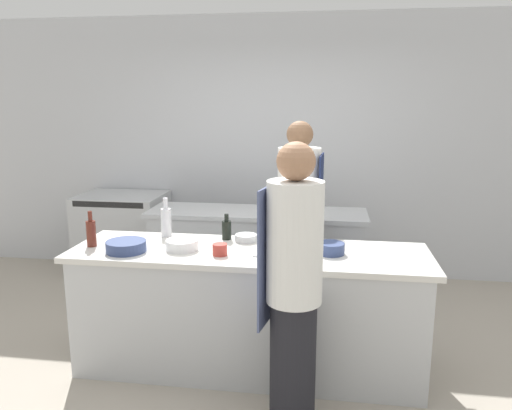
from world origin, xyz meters
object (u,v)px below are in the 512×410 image
(chef_at_prep_near, at_px, (293,288))
(chef_at_stove, at_px, (299,229))
(bowl_wooden_salad, at_px, (126,246))
(cup, at_px, (220,250))
(bottle_wine, at_px, (166,221))
(oven_range, at_px, (123,235))
(bowl_mixing_large, at_px, (246,238))
(bowl_prep_small, at_px, (330,248))
(bottle_vinegar, at_px, (91,232))
(bowl_ceramic_blue, at_px, (182,245))
(bottle_olive_oil, at_px, (227,229))

(chef_at_prep_near, xyz_separation_m, chef_at_stove, (-0.05, 1.25, 0.02))
(bowl_wooden_salad, height_order, cup, cup)
(chef_at_prep_near, height_order, bottle_wine, chef_at_prep_near)
(oven_range, bearing_deg, chef_at_prep_near, -48.86)
(bowl_mixing_large, bearing_deg, cup, -108.20)
(chef_at_prep_near, bearing_deg, cup, 59.70)
(bowl_mixing_large, bearing_deg, bowl_prep_small, -19.15)
(oven_range, height_order, bowl_mixing_large, bowl_mixing_large)
(bottle_wine, relative_size, bowl_prep_small, 1.60)
(chef_at_prep_near, distance_m, bottle_vinegar, 1.59)
(bottle_vinegar, bearing_deg, bowl_ceramic_blue, 1.07)
(bottle_olive_oil, relative_size, bowl_mixing_large, 1.19)
(oven_range, bearing_deg, bowl_wooden_salad, -65.76)
(bottle_wine, height_order, bowl_ceramic_blue, bottle_wine)
(chef_at_stove, relative_size, cup, 17.69)
(oven_range, height_order, bottle_wine, bottle_wine)
(oven_range, relative_size, bowl_ceramic_blue, 4.05)
(bowl_prep_small, xyz_separation_m, cup, (-0.74, -0.14, 0.00))
(bowl_ceramic_blue, bearing_deg, bottle_vinegar, -178.93)
(bottle_vinegar, bearing_deg, cup, -4.35)
(bottle_vinegar, height_order, bowl_wooden_salad, bottle_vinegar)
(bottle_vinegar, height_order, cup, bottle_vinegar)
(bottle_wine, relative_size, cup, 3.05)
(bottle_olive_oil, distance_m, bottle_wine, 0.48)
(oven_range, xyz_separation_m, bowl_ceramic_blue, (1.22, -1.79, 0.47))
(bowl_mixing_large, relative_size, cup, 1.65)
(chef_at_stove, relative_size, bottle_vinegar, 6.80)
(chef_at_stove, bearing_deg, bowl_wooden_salad, -51.51)
(bottle_olive_oil, xyz_separation_m, bottle_wine, (-0.47, 0.01, 0.04))
(chef_at_stove, xyz_separation_m, bowl_ceramic_blue, (-0.77, -0.70, 0.04))
(bottle_wine, xyz_separation_m, bowl_mixing_large, (0.63, -0.05, -0.09))
(bottle_olive_oil, bearing_deg, bowl_mixing_large, -12.22)
(oven_range, bearing_deg, bowl_ceramic_blue, -55.68)
(chef_at_stove, bearing_deg, bottle_olive_oil, -49.23)
(bowl_wooden_salad, bearing_deg, bottle_wine, 70.32)
(bowl_mixing_large, xyz_separation_m, bowl_wooden_salad, (-0.78, -0.37, 0.01))
(bottle_olive_oil, bearing_deg, oven_range, 134.92)
(cup, bearing_deg, bowl_ceramic_blue, 163.62)
(bottle_wine, height_order, bowl_prep_small, bottle_wine)
(bottle_olive_oil, relative_size, cup, 1.97)
(bottle_vinegar, xyz_separation_m, bowl_ceramic_blue, (0.67, 0.01, -0.07))
(bowl_prep_small, height_order, bowl_ceramic_blue, bowl_prep_small)
(oven_range, xyz_separation_m, bowl_wooden_salad, (0.85, -1.89, 0.47))
(bottle_olive_oil, xyz_separation_m, cup, (0.04, -0.39, -0.04))
(bowl_mixing_large, bearing_deg, bowl_ceramic_blue, -146.02)
(oven_range, distance_m, bottle_vinegar, 1.96)
(bottle_olive_oil, xyz_separation_m, bottle_vinegar, (-0.92, -0.32, 0.02))
(bottle_vinegar, height_order, bottle_wine, bottle_wine)
(bowl_ceramic_blue, height_order, bowl_wooden_salad, bowl_wooden_salad)
(bowl_wooden_salad, bearing_deg, bowl_ceramic_blue, 15.01)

